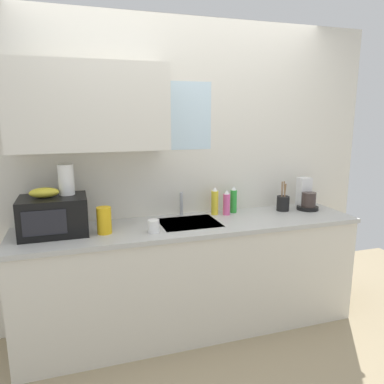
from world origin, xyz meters
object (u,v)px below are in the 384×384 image
at_px(cereal_canister, 104,220).
at_px(microwave, 54,216).
at_px(banana_bunch, 44,193).
at_px(dish_soap_bottle_green, 233,200).
at_px(dish_soap_bottle_pink, 227,203).
at_px(utensil_crock, 283,203).
at_px(paper_towel_roll, 66,180).
at_px(dish_soap_bottle_yellow, 215,202).
at_px(mug_white, 154,226).
at_px(coffee_maker, 306,198).

bearing_deg(cereal_canister, microwave, 163.87).
relative_size(banana_bunch, dish_soap_bottle_green, 0.86).
height_order(microwave, cereal_canister, microwave).
distance_m(microwave, dish_soap_bottle_pink, 1.38).
height_order(dish_soap_bottle_pink, utensil_crock, utensil_crock).
bearing_deg(utensil_crock, dish_soap_bottle_green, 169.91).
distance_m(microwave, paper_towel_roll, 0.27).
relative_size(microwave, dish_soap_bottle_pink, 2.14).
relative_size(dish_soap_bottle_yellow, mug_white, 2.52).
xyz_separation_m(cereal_canister, mug_white, (0.34, -0.09, -0.05)).
distance_m(dish_soap_bottle_pink, dish_soap_bottle_green, 0.10).
height_order(dish_soap_bottle_yellow, utensil_crock, utensil_crock).
xyz_separation_m(dish_soap_bottle_pink, utensil_crock, (0.53, -0.03, -0.03)).
bearing_deg(utensil_crock, dish_soap_bottle_pink, 177.10).
bearing_deg(cereal_canister, dish_soap_bottle_yellow, 14.08).
distance_m(banana_bunch, dish_soap_bottle_green, 1.53).
height_order(dish_soap_bottle_yellow, mug_white, dish_soap_bottle_yellow).
bearing_deg(mug_white, microwave, 164.52).
bearing_deg(microwave, dish_soap_bottle_green, 5.88).
distance_m(mug_white, utensil_crock, 1.25).
distance_m(banana_bunch, paper_towel_roll, 0.18).
distance_m(banana_bunch, utensil_crock, 1.97).
xyz_separation_m(dish_soap_bottle_green, mug_white, (-0.78, -0.34, -0.06)).
bearing_deg(utensil_crock, mug_white, -168.01).
bearing_deg(dish_soap_bottle_pink, utensil_crock, -2.90).
distance_m(dish_soap_bottle_yellow, dish_soap_bottle_green, 0.18).
relative_size(coffee_maker, dish_soap_bottle_green, 1.20).
bearing_deg(microwave, mug_white, -15.48).
distance_m(cereal_canister, utensil_crock, 1.57).
relative_size(dish_soap_bottle_yellow, dish_soap_bottle_pink, 1.11).
bearing_deg(mug_white, banana_bunch, 165.41).
height_order(paper_towel_roll, utensil_crock, paper_towel_roll).
bearing_deg(dish_soap_bottle_green, paper_towel_roll, -175.85).
bearing_deg(cereal_canister, dish_soap_bottle_green, 12.52).
bearing_deg(dish_soap_bottle_yellow, dish_soap_bottle_green, 4.17).
relative_size(mug_white, utensil_crock, 0.35).
distance_m(paper_towel_roll, utensil_crock, 1.83).
bearing_deg(dish_soap_bottle_green, cereal_canister, -167.48).
relative_size(paper_towel_roll, dish_soap_bottle_pink, 1.02).
relative_size(dish_soap_bottle_yellow, dish_soap_bottle_green, 1.03).
distance_m(microwave, dish_soap_bottle_green, 1.47).
bearing_deg(microwave, dish_soap_bottle_yellow, 6.12).
height_order(cereal_canister, mug_white, cereal_canister).
bearing_deg(mug_white, utensil_crock, 11.99).
bearing_deg(utensil_crock, banana_bunch, -177.95).
relative_size(paper_towel_roll, utensil_crock, 0.82).
bearing_deg(dish_soap_bottle_pink, paper_towel_roll, -177.90).
bearing_deg(utensil_crock, dish_soap_bottle_yellow, 173.97).
bearing_deg(banana_bunch, mug_white, -14.59).
bearing_deg(cereal_canister, utensil_crock, 6.20).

